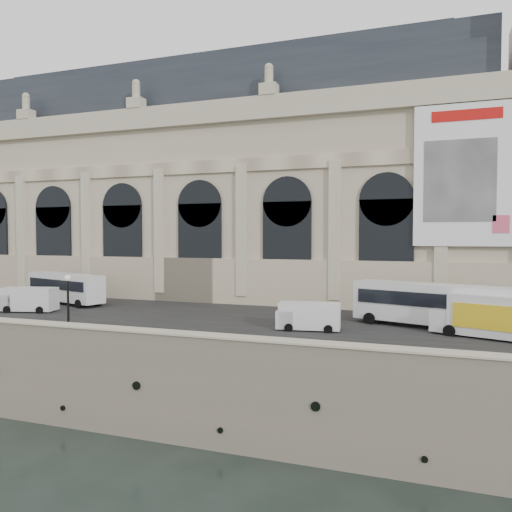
% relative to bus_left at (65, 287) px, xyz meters
% --- Properties ---
extents(ground, '(260.00, 260.00, 0.00)m').
position_rel_bus_left_xyz_m(ground, '(17.51, -16.21, -7.86)').
color(ground, black).
rests_on(ground, ground).
extents(quay, '(160.00, 70.00, 6.00)m').
position_rel_bus_left_xyz_m(quay, '(17.51, 18.79, -4.86)').
color(quay, '#776C5B').
rests_on(quay, ground).
extents(street, '(160.00, 24.00, 0.06)m').
position_rel_bus_left_xyz_m(street, '(17.51, -2.21, -1.83)').
color(street, '#2D2D2D').
rests_on(street, quay).
extents(parapet, '(160.00, 1.40, 1.21)m').
position_rel_bus_left_xyz_m(parapet, '(17.51, -15.61, -1.24)').
color(parapet, '#776C5B').
rests_on(parapet, quay).
extents(museum, '(69.00, 18.70, 29.10)m').
position_rel_bus_left_xyz_m(museum, '(11.53, 14.65, 11.86)').
color(museum, beige).
rests_on(museum, quay).
extents(bus_left, '(11.41, 5.66, 3.32)m').
position_rel_bus_left_xyz_m(bus_left, '(0.00, 0.00, 0.00)').
color(bus_left, silver).
rests_on(bus_left, quay).
extents(bus_right, '(12.38, 6.13, 3.60)m').
position_rel_bus_left_xyz_m(bus_right, '(37.56, -1.99, 0.16)').
color(bus_right, silver).
rests_on(bus_right, quay).
extents(van_b, '(5.70, 3.18, 2.40)m').
position_rel_bus_left_xyz_m(van_b, '(0.35, -6.01, -0.64)').
color(van_b, silver).
rests_on(van_b, quay).
extents(van_c, '(5.14, 2.54, 2.20)m').
position_rel_bus_left_xyz_m(van_c, '(28.42, -6.14, -0.74)').
color(van_c, silver).
rests_on(van_c, quay).
extents(box_truck, '(8.35, 5.00, 3.21)m').
position_rel_bus_left_xyz_m(box_truck, '(41.92, -4.69, -0.24)').
color(box_truck, silver).
rests_on(box_truck, quay).
extents(lamp_right, '(0.46, 0.46, 4.52)m').
position_rel_bus_left_xyz_m(lamp_right, '(11.89, -13.66, 0.39)').
color(lamp_right, black).
rests_on(lamp_right, quay).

